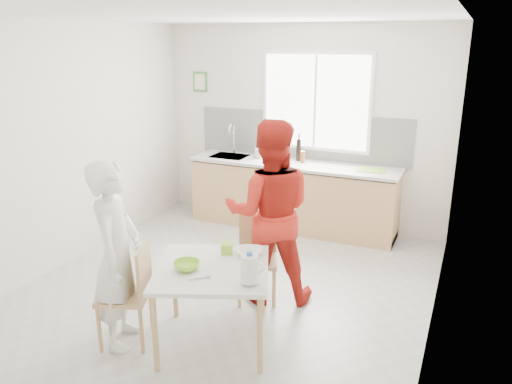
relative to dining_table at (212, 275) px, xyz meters
The scene contains 21 objects.
ground 1.14m from the dining_table, 110.08° to the left, with size 4.50×4.50×0.00m, color #B7B7B2.
room_shell 1.39m from the dining_table, 110.08° to the left, with size 4.50×4.50×4.50m.
window 3.30m from the dining_table, 92.32° to the left, with size 1.50×0.06×1.30m.
backsplash 3.20m from the dining_table, 95.95° to the left, with size 3.00×0.02×0.65m, color white.
picture_frame 3.86m from the dining_table, 120.98° to the left, with size 0.22×0.03×0.28m.
kitchen_counter 2.87m from the dining_table, 96.63° to the left, with size 2.84×0.64×1.37m.
dining_table is the anchor object (origin of this frame).
chair_left 0.70m from the dining_table, 157.81° to the right, with size 0.53×0.53×0.88m.
chair_far 0.90m from the dining_table, 88.93° to the left, with size 0.51×0.51×0.85m.
person_white 0.80m from the dining_table, 157.81° to the right, with size 0.58×0.38×1.60m, color white.
person_red 0.97m from the dining_table, 81.93° to the left, with size 0.88×0.68×1.81m, color red.
bowl_green 0.23m from the dining_table, 143.77° to the right, with size 0.21×0.21×0.07m, color #91D731.
bowl_white 0.40m from the dining_table, 62.00° to the left, with size 0.22×0.22×0.05m, color white.
milk_jug 0.47m from the dining_table, 18.84° to the right, with size 0.19×0.14×0.24m.
green_box 0.32m from the dining_table, 92.54° to the left, with size 0.10×0.10×0.09m, color #97C72D.
spoon 0.25m from the dining_table, 87.79° to the right, with size 0.01×0.01×0.16m, color #A5A5AA.
cutting_board 2.94m from the dining_table, 76.10° to the left, with size 0.35×0.25×0.01m, color #85D030.
wine_bottle_a 2.94m from the dining_table, 98.93° to the left, with size 0.07×0.07×0.32m, color black.
wine_bottle_b 3.00m from the dining_table, 95.61° to the left, with size 0.07×0.07×0.30m, color black.
jar_amber 2.90m from the dining_table, 94.05° to the left, with size 0.06×0.06×0.16m, color brown.
soap_bottle 3.06m from the dining_table, 106.17° to the left, with size 0.10×0.10×0.21m, color #999999.
Camera 1 is at (2.17, -4.15, 2.51)m, focal length 35.00 mm.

